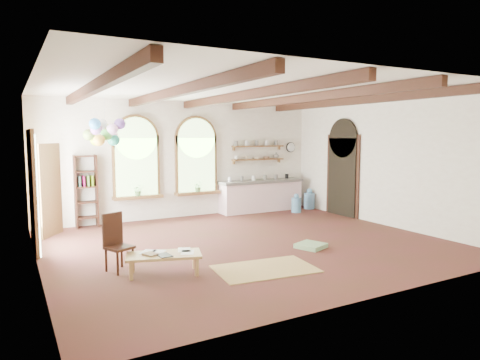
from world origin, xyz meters
TOP-DOWN VIEW (x-y plane):
  - floor at (0.00, 0.00)m, footprint 8.00×8.00m
  - ceiling_beams at (0.00, 0.00)m, footprint 6.20×6.80m
  - window_left at (-1.40, 3.43)m, footprint 1.30×0.28m
  - window_right at (0.30, 3.43)m, footprint 1.30×0.28m
  - left_doorway at (-3.95, 1.80)m, footprint 0.10×1.90m
  - right_doorway at (3.95, 1.50)m, footprint 0.10×1.30m
  - kitchen_counter at (2.30, 3.20)m, footprint 2.68×0.62m
  - wall_shelf_lower at (2.30, 3.38)m, footprint 1.70×0.24m
  - wall_shelf_upper at (2.30, 3.38)m, footprint 1.70×0.24m
  - wall_clock at (3.55, 3.45)m, footprint 0.32×0.04m
  - bookshelf at (-2.70, 3.32)m, footprint 0.53×0.32m
  - coffee_table at (-2.20, -1.08)m, footprint 1.32×0.89m
  - side_chair at (-2.81, -0.55)m, footprint 0.51×0.51m
  - floor_mat at (-0.60, -1.67)m, footprint 1.79×1.22m
  - floor_cushion at (0.96, -0.93)m, footprint 0.66×0.66m
  - water_jug_a at (3.10, 2.50)m, footprint 0.29×0.29m
  - water_jug_b at (3.82, 2.81)m, footprint 0.33×0.33m
  - balloon_cluster at (-2.41, 2.30)m, footprint 0.87×0.91m
  - table_book at (-2.49, -1.07)m, footprint 0.26×0.30m
  - tablet at (-2.23, -1.19)m, footprint 0.22×0.30m
  - potted_plant_left at (-1.40, 3.32)m, footprint 0.27×0.23m
  - potted_plant_right at (0.30, 3.32)m, footprint 0.27×0.23m
  - shelf_cup_a at (1.55, 3.38)m, footprint 0.12×0.10m
  - shelf_cup_b at (1.90, 3.38)m, footprint 0.10×0.10m
  - shelf_bowl_a at (2.25, 3.38)m, footprint 0.22×0.22m
  - shelf_bowl_b at (2.60, 3.38)m, footprint 0.20×0.20m
  - shelf_vase at (2.95, 3.38)m, footprint 0.18×0.18m

SIDE VIEW (x-z plane):
  - floor at x=0.00m, z-range 0.00..0.00m
  - floor_mat at x=-0.60m, z-range 0.00..0.02m
  - floor_cushion at x=0.96m, z-range 0.00..0.09m
  - water_jug_a at x=3.10m, z-range -0.04..0.52m
  - water_jug_b at x=3.82m, z-range -0.04..0.59m
  - side_chair at x=-2.81m, z-range -0.21..0.77m
  - coffee_table at x=-2.20m, z-range 0.13..0.48m
  - tablet at x=-2.23m, z-range 0.34..0.36m
  - table_book at x=-2.49m, z-range 0.34..0.37m
  - kitchen_counter at x=2.30m, z-range 0.01..0.95m
  - potted_plant_left at x=-1.40m, z-range 0.70..1.00m
  - potted_plant_right at x=0.30m, z-range 0.70..1.00m
  - bookshelf at x=-2.70m, z-range 0.00..1.80m
  - right_doorway at x=3.95m, z-range -0.10..2.30m
  - left_doorway at x=-3.95m, z-range -0.10..2.40m
  - wall_shelf_lower at x=2.30m, z-range 1.53..1.57m
  - shelf_bowl_a at x=2.25m, z-range 1.57..1.62m
  - shelf_bowl_b at x=2.60m, z-range 1.57..1.63m
  - shelf_cup_b at x=1.90m, z-range 1.57..1.66m
  - shelf_cup_a at x=1.55m, z-range 1.57..1.67m
  - window_left at x=-1.40m, z-range 0.53..2.73m
  - window_right at x=0.30m, z-range 0.53..2.73m
  - shelf_vase at x=2.95m, z-range 1.57..1.76m
  - wall_clock at x=3.55m, z-range 1.74..2.06m
  - wall_shelf_upper at x=2.30m, z-range 1.93..1.97m
  - balloon_cluster at x=-2.41m, z-range 1.76..2.92m
  - ceiling_beams at x=0.00m, z-range 3.01..3.19m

